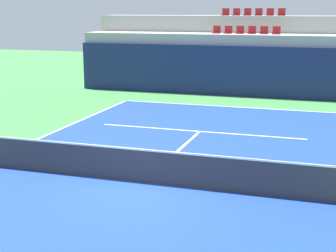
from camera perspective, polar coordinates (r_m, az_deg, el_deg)
ground_plane at (r=14.37m, az=-2.85°, el=-6.35°), size 80.00×80.00×0.00m
court_surface at (r=14.37m, az=-2.85°, el=-6.33°), size 11.00×24.00×0.01m
baseline_far at (r=25.53m, az=6.68°, el=2.17°), size 11.00×0.10×0.00m
service_line_far at (r=20.24m, az=3.57°, el=-0.60°), size 8.26×0.10×0.00m
centre_service_line at (r=17.25m, az=0.92°, el=-2.97°), size 0.10×6.40×0.00m
back_wall at (r=28.53m, az=8.07°, el=6.07°), size 19.02×0.30×2.78m
stands_tier_lower at (r=29.82m, az=8.54°, el=6.90°), size 19.02×2.40×3.36m
stands_tier_upper at (r=32.14m, az=9.29°, el=8.19°), size 19.02×2.40×4.35m
seating_row_lower at (r=29.79m, az=8.69°, el=10.38°), size 3.85×0.44×0.44m
seating_row_upper at (r=32.13m, az=9.47°, el=12.29°), size 3.85×0.44×0.44m
tennis_net at (r=14.21m, az=-2.87°, el=-4.41°), size 11.08×0.08×1.07m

